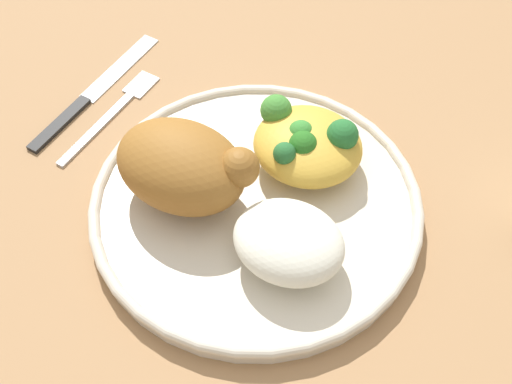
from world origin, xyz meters
The scene contains 7 objects.
ground_plane centered at (0.00, 0.00, 0.00)m, with size 2.00×2.00×0.00m, color #A0764D.
plate centered at (0.00, 0.00, 0.01)m, with size 0.29×0.29×0.02m.
roasted_chicken centered at (-0.06, -0.02, 0.05)m, with size 0.12×0.09×0.06m.
rice_pile centered at (0.05, -0.04, 0.04)m, with size 0.09×0.08×0.04m, color silver.
mac_cheese_with_broccoli centered at (0.02, 0.06, 0.04)m, with size 0.10×0.09×0.05m.
fork centered at (-0.18, 0.04, 0.00)m, with size 0.02×0.14×0.01m.
knife centered at (-0.22, 0.04, 0.00)m, with size 0.02×0.19×0.01m.
Camera 1 is at (0.17, -0.32, 0.50)m, focal length 49.29 mm.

